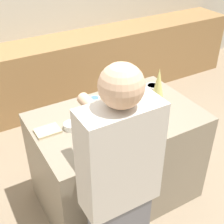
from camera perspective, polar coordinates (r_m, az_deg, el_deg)
name	(u,v)px	position (r m, az deg, el deg)	size (l,w,h in m)	color
ground_plane	(117,192)	(3.20, 0.86, -14.50)	(12.00, 12.00, 0.00)	gray
wall_back	(29,8)	(4.33, -14.98, 17.96)	(8.00, 0.05, 2.60)	beige
back_cabinet_block	(45,77)	(4.33, -12.10, 6.36)	(6.00, 0.60, 0.92)	#9E7547
kitchen_island	(117,158)	(2.88, 0.93, -8.36)	(1.41, 0.90, 0.92)	gray
baking_tray	(114,127)	(2.46, 0.34, -2.77)	(0.37, 0.34, 0.01)	#B2B2BC
gingerbread_house	(114,115)	(2.40, 0.35, -0.64)	(0.19, 0.18, 0.26)	brown
decorative_tree	(158,84)	(2.78, 8.48, 5.02)	(0.11, 0.11, 0.31)	#DBD675
candy_bowl_near_tray_right	(71,126)	(2.46, -7.53, -2.50)	(0.11, 0.11, 0.05)	white
candy_bowl_far_left	(120,95)	(2.83, 1.43, 3.12)	(0.13, 0.13, 0.05)	white
candy_bowl_center_rear	(95,100)	(2.77, -3.20, 2.25)	(0.09, 0.09, 0.05)	white
candy_bowl_behind_tray	(153,88)	(2.98, 7.42, 4.46)	(0.12, 0.12, 0.05)	silver
cookbook	(48,131)	(2.46, -11.70, -3.40)	(0.19, 0.14, 0.02)	#CCB78C
mug	(163,130)	(2.40, 9.24, -3.28)	(0.07, 0.07, 0.08)	white
person	(119,192)	(1.97, 1.28, -14.49)	(0.47, 0.58, 1.77)	slate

